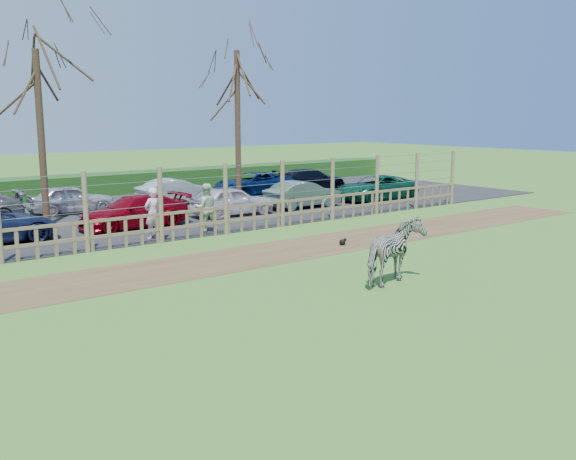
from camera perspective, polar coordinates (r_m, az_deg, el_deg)
ground at (r=15.02m, az=2.84°, el=-5.90°), size 120.00×120.00×0.00m
dirt_strip at (r=18.55m, az=-6.24°, el=-2.80°), size 34.00×2.80×0.01m
asphalt at (r=27.44m, az=-17.27°, el=1.08°), size 44.00×13.00×0.04m
hedge at (r=33.97m, az=-21.51°, el=3.42°), size 46.00×2.00×1.10m
fence at (r=21.41m, az=-11.21°, el=1.00°), size 30.16×0.16×2.50m
tree_mid at (r=25.54m, az=-21.32°, el=11.13°), size 4.80×4.80×6.83m
tree_right at (r=29.87m, az=-4.53°, el=12.28°), size 4.80×4.80×7.35m
zebra at (r=16.08m, az=9.48°, el=-1.95°), size 2.10×1.39×1.63m
visitor_a at (r=21.95m, az=-11.96°, el=1.46°), size 0.72×0.57×1.72m
visitor_b at (r=22.97m, az=-7.30°, el=1.98°), size 1.01×0.89×1.72m
crow at (r=20.77m, az=4.88°, el=-1.07°), size 0.27×0.20×0.22m
car_3 at (r=24.34m, az=-13.51°, el=1.62°), size 4.19×1.81×1.20m
car_4 at (r=26.63m, az=-5.01°, el=2.59°), size 3.60×1.61×1.20m
car_5 at (r=28.75m, az=1.31°, el=3.19°), size 3.66×1.31×1.20m
car_6 at (r=31.58m, az=7.88°, el=3.74°), size 4.38×2.13×1.20m
car_10 at (r=28.63m, az=-18.73°, el=2.62°), size 3.61×1.66×1.20m
car_11 at (r=30.26m, az=-9.95°, el=3.40°), size 3.68×1.38×1.20m
car_12 at (r=33.20m, az=-3.12°, el=4.14°), size 4.37×2.10×1.20m
car_13 at (r=35.19m, az=2.03°, el=4.49°), size 4.29×2.10×1.20m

